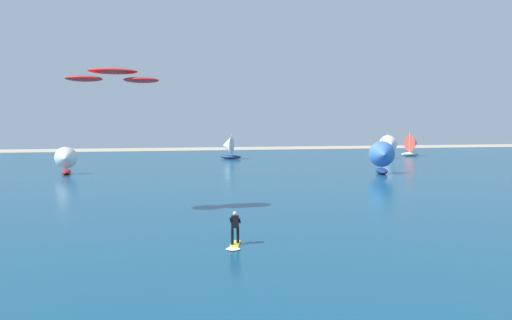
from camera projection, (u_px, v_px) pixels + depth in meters
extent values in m
cube|color=navy|center=(209.00, 172.00, 57.35)|extent=(160.00, 90.00, 0.10)
cube|color=yellow|center=(235.00, 244.00, 23.33)|extent=(0.78, 1.47, 0.05)
cylinder|color=black|center=(232.00, 236.00, 23.12)|extent=(0.14, 0.14, 0.80)
cylinder|color=black|center=(238.00, 235.00, 23.47)|extent=(0.14, 0.14, 0.80)
cube|color=black|center=(235.00, 222.00, 23.24)|extent=(0.40, 0.30, 0.60)
sphere|color=beige|center=(235.00, 214.00, 23.20)|extent=(0.22, 0.22, 0.22)
cylinder|color=black|center=(231.00, 220.00, 23.33)|extent=(0.21, 0.51, 0.39)
cylinder|color=black|center=(240.00, 220.00, 23.30)|extent=(0.21, 0.51, 0.39)
ellipsoid|color=white|center=(233.00, 249.00, 22.38)|extent=(0.83, 0.76, 0.08)
ellipsoid|color=red|center=(113.00, 71.00, 30.39)|extent=(3.32, 2.19, 0.37)
ellipsoid|color=red|center=(84.00, 79.00, 29.91)|extent=(2.49, 2.11, 0.37)
ellipsoid|color=red|center=(141.00, 80.00, 30.95)|extent=(2.49, 2.11, 0.37)
ellipsoid|color=maroon|center=(66.00, 172.00, 55.05)|extent=(1.43, 3.15, 0.57)
cylinder|color=silver|center=(66.00, 156.00, 55.04)|extent=(0.09, 0.09, 3.04)
cone|color=white|center=(66.00, 158.00, 54.43)|extent=(2.70, 1.65, 2.55)
ellipsoid|color=navy|center=(231.00, 157.00, 77.85)|extent=(3.72, 2.59, 0.66)
cylinder|color=silver|center=(232.00, 144.00, 77.65)|extent=(0.11, 0.11, 3.53)
cone|color=white|center=(227.00, 145.00, 77.84)|extent=(2.65, 3.34, 2.97)
ellipsoid|color=white|center=(410.00, 154.00, 84.76)|extent=(3.88, 1.86, 0.70)
cylinder|color=silver|center=(410.00, 142.00, 84.53)|extent=(0.12, 0.12, 3.72)
cone|color=#D84C3F|center=(413.00, 143.00, 84.83)|extent=(2.11, 3.35, 3.13)
ellipsoid|color=navy|center=(382.00, 171.00, 55.46)|extent=(2.16, 3.85, 0.68)
cylinder|color=silver|center=(382.00, 152.00, 55.45)|extent=(0.11, 0.11, 3.65)
cone|color=#3F72CC|center=(383.00, 154.00, 54.67)|extent=(3.37, 2.34, 3.07)
ellipsoid|color=silver|center=(388.00, 157.00, 78.74)|extent=(1.82, 3.85, 0.69)
cylinder|color=silver|center=(388.00, 143.00, 78.74)|extent=(0.12, 0.12, 3.70)
cone|color=white|center=(389.00, 145.00, 77.95)|extent=(3.32, 2.07, 3.11)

